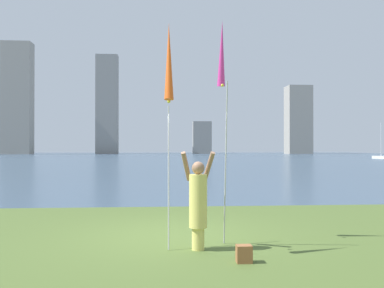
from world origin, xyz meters
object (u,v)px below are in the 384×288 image
at_px(kite_flag_left, 169,66).
at_px(person, 198,201).
at_px(bag, 244,254).
at_px(sailboat_3, 381,156).
at_px(kite_flag_right, 222,59).

bearing_deg(kite_flag_left, person, 30.20).
relative_size(person, bag, 6.37).
relative_size(person, kite_flag_left, 0.44).
relative_size(kite_flag_left, bag, 14.43).
bearing_deg(person, bag, -69.19).
distance_m(person, sailboat_3, 62.37).
height_order(person, sailboat_3, sailboat_3).
bearing_deg(sailboat_3, person, -122.17).
relative_size(person, kite_flag_right, 0.41).
bearing_deg(bag, kite_flag_left, 155.90).
distance_m(kite_flag_right, bag, 3.81).
relative_size(kite_flag_right, bag, 15.63).
bearing_deg(bag, person, 128.31).
distance_m(person, kite_flag_left, 2.48).
distance_m(bag, sailboat_3, 62.74).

